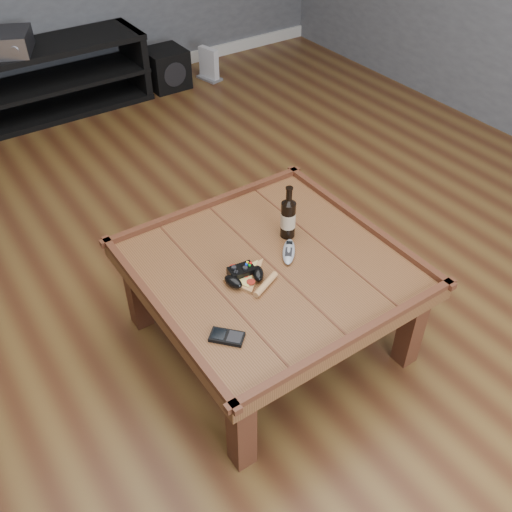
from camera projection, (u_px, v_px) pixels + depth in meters
ground at (269, 339)px, 2.56m from camera, size 6.00×6.00×0.00m
baseboard at (45, 94)px, 4.41m from camera, size 5.00×0.02×0.10m
coffee_table at (270, 275)px, 2.31m from camera, size 1.03×1.03×0.48m
media_console at (50, 80)px, 4.13m from camera, size 1.40×0.45×0.50m
beer_bottle at (288, 217)px, 2.35m from camera, size 0.06×0.06×0.24m
game_controller at (244, 275)px, 2.19m from camera, size 0.18×0.13×0.05m
pizza_slice at (248, 278)px, 2.20m from camera, size 0.24×0.29×0.03m
smartphone at (227, 337)px, 1.97m from camera, size 0.13×0.13×0.02m
remote_control at (289, 251)px, 2.31m from camera, size 0.14×0.16×0.02m
subwoofer at (166, 68)px, 4.53m from camera, size 0.30×0.31×0.30m
game_console at (209, 65)px, 4.67m from camera, size 0.16×0.23×0.26m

